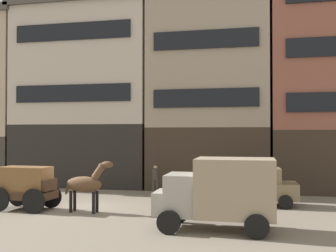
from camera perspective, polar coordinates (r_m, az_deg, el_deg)
name	(u,v)px	position (r m, az deg, el deg)	size (l,w,h in m)	color
ground_plane	(85,208)	(19.74, -11.60, -11.30)	(120.00, 120.00, 0.00)	slate
building_center_left	(93,95)	(29.68, -10.52, 4.34)	(9.78, 7.33, 12.50)	black
building_center_right	(211,75)	(27.68, 6.12, 7.15)	(7.97, 7.33, 14.83)	#33281E
cargo_wagon	(26,185)	(19.90, -19.36, -7.83)	(2.97, 1.64, 1.98)	#3D2819
draft_horse	(86,184)	(18.53, -11.48, -8.00)	(2.35, 0.68, 2.30)	#513823
delivery_truck_near	(219,191)	(14.98, 7.20, -9.10)	(4.35, 2.12, 2.62)	gray
sedan_dark	(259,187)	(20.45, 12.72, -8.34)	(3.75, 1.96, 1.83)	#7A6B4C
pedestrian_officer	(155,178)	(23.32, -1.80, -7.28)	(0.48, 0.48, 1.79)	#38332D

